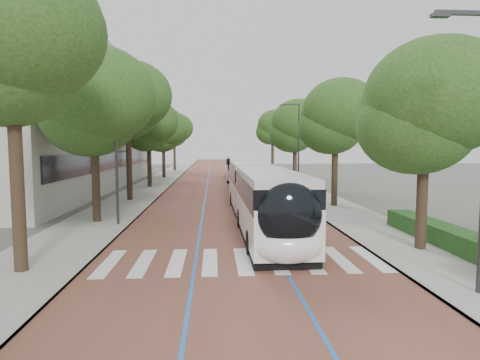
% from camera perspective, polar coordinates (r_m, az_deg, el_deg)
% --- Properties ---
extents(ground, '(160.00, 160.00, 0.00)m').
position_cam_1_polar(ground, '(14.60, -0.09, -12.60)').
color(ground, '#51544C').
rests_on(ground, ground).
extents(road, '(11.00, 140.00, 0.02)m').
position_cam_1_polar(road, '(54.07, -2.84, 0.32)').
color(road, brown).
rests_on(road, ground).
extents(sidewalk_left, '(4.00, 140.00, 0.12)m').
position_cam_1_polar(sidewalk_left, '(54.46, -10.75, 0.33)').
color(sidewalk_left, gray).
rests_on(sidewalk_left, ground).
extents(sidewalk_right, '(4.00, 140.00, 0.12)m').
position_cam_1_polar(sidewalk_right, '(54.71, 5.04, 0.41)').
color(sidewalk_right, gray).
rests_on(sidewalk_right, ground).
extents(kerb_left, '(0.20, 140.00, 0.14)m').
position_cam_1_polar(kerb_left, '(54.27, -8.76, 0.34)').
color(kerb_left, gray).
rests_on(kerb_left, ground).
extents(kerb_right, '(0.20, 140.00, 0.14)m').
position_cam_1_polar(kerb_right, '(54.45, 3.06, 0.41)').
color(kerb_right, gray).
rests_on(kerb_right, ground).
extents(zebra_crossing, '(10.55, 3.60, 0.01)m').
position_cam_1_polar(zebra_crossing, '(15.56, 0.42, -11.39)').
color(zebra_crossing, silver).
rests_on(zebra_crossing, ground).
extents(lane_line_left, '(0.12, 126.00, 0.01)m').
position_cam_1_polar(lane_line_left, '(54.07, -4.53, 0.33)').
color(lane_line_left, blue).
rests_on(lane_line_left, road).
extents(lane_line_right, '(0.12, 126.00, 0.01)m').
position_cam_1_polar(lane_line_right, '(54.12, -1.14, 0.35)').
color(lane_line_right, blue).
rests_on(lane_line_right, road).
extents(office_building, '(18.11, 40.00, 14.00)m').
position_cam_1_polar(office_building, '(45.89, -27.94, 7.65)').
color(office_building, '#AFADA2').
rests_on(office_building, ground).
extents(streetlight_near, '(1.82, 0.20, 8.00)m').
position_cam_1_polar(streetlight_near, '(13.24, 31.01, 6.04)').
color(streetlight_near, '#2F3032').
rests_on(streetlight_near, sidewalk_right).
extents(streetlight_far, '(1.82, 0.20, 8.00)m').
position_cam_1_polar(streetlight_far, '(36.67, 8.07, 5.58)').
color(streetlight_far, '#2F3032').
rests_on(streetlight_far, sidewalk_right).
extents(lamp_post_left, '(0.14, 0.14, 8.00)m').
position_cam_1_polar(lamp_post_left, '(22.50, -17.21, 4.03)').
color(lamp_post_left, '#2F3032').
rests_on(lamp_post_left, sidewalk_left).
extents(trees_left, '(6.33, 60.73, 10.28)m').
position_cam_1_polar(trees_left, '(39.09, -13.66, 8.33)').
color(trees_left, black).
rests_on(trees_left, ground).
extents(trees_right, '(5.75, 47.33, 8.92)m').
position_cam_1_polar(trees_right, '(35.67, 10.25, 7.70)').
color(trees_right, black).
rests_on(trees_right, ground).
extents(lead_bus, '(2.65, 18.42, 3.20)m').
position_cam_1_polar(lead_bus, '(22.23, 2.84, -2.21)').
color(lead_bus, black).
rests_on(lead_bus, ground).
extents(bus_queued_0, '(2.99, 12.48, 3.20)m').
position_cam_1_polar(bus_queued_0, '(38.32, 0.46, 0.82)').
color(bus_queued_0, white).
rests_on(bus_queued_0, ground).
extents(bus_queued_1, '(3.31, 12.53, 3.20)m').
position_cam_1_polar(bus_queued_1, '(50.99, -0.30, 1.86)').
color(bus_queued_1, white).
rests_on(bus_queued_1, ground).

